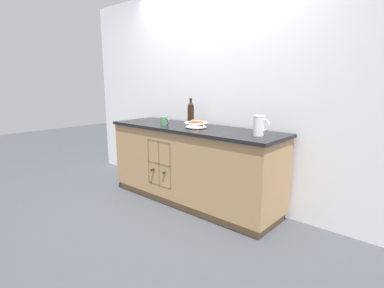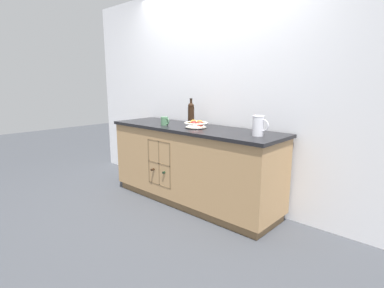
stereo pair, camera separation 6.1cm
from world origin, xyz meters
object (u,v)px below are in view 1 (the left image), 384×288
object	(u,v)px
ceramic_mug	(164,121)
standing_wine_bottle	(191,113)
white_pitcher	(259,125)
fruit_bowl	(196,124)

from	to	relation	value
ceramic_mug	standing_wine_bottle	bearing A→B (deg)	50.69
white_pitcher	ceramic_mug	distance (m)	1.19
white_pitcher	ceramic_mug	bearing A→B (deg)	-174.93
fruit_bowl	standing_wine_bottle	distance (m)	0.29
ceramic_mug	standing_wine_bottle	distance (m)	0.33
white_pitcher	standing_wine_bottle	world-z (taller)	standing_wine_bottle
ceramic_mug	standing_wine_bottle	xyz separation A→B (m)	(0.20, 0.24, 0.09)
ceramic_mug	standing_wine_bottle	world-z (taller)	standing_wine_bottle
fruit_bowl	standing_wine_bottle	size ratio (longest dim) A/B	0.83
fruit_bowl	white_pitcher	bearing A→B (deg)	1.46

